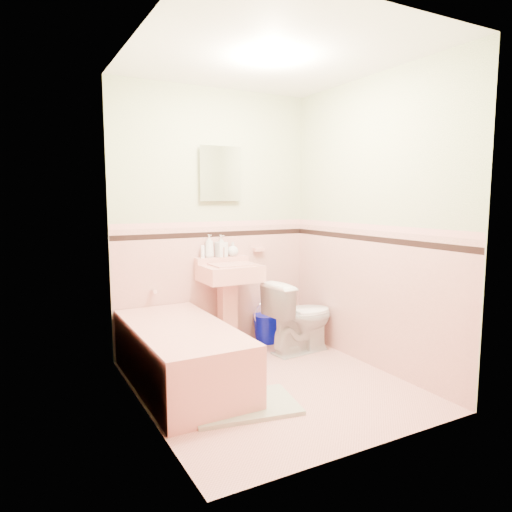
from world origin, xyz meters
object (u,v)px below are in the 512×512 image
medicine_cabinet (220,174)px  toilet (300,316)px  soap_bottle_mid (221,246)px  sink (230,309)px  bucket (267,328)px  shoe (226,400)px  soap_bottle_left (209,246)px  bathtub (181,357)px  soap_bottle_right (233,249)px

medicine_cabinet → toilet: bearing=-40.9°
toilet → soap_bottle_mid: bearing=45.3°
sink → toilet: (0.60, -0.31, -0.08)m
bucket → shoe: size_ratio=1.93×
soap_bottle_mid → medicine_cabinet: bearing=80.1°
shoe → medicine_cabinet: bearing=69.0°
soap_bottle_left → soap_bottle_mid: 0.13m
bathtub → soap_bottle_right: soap_bottle_right is taller
soap_bottle_mid → bucket: size_ratio=0.74×
shoe → sink: bearing=65.1°
bathtub → soap_bottle_mid: bearing=46.5°
medicine_cabinet → sink: bearing=-90.0°
soap_bottle_left → bucket: (0.60, -0.07, -0.87)m
soap_bottle_left → toilet: bearing=-33.8°
toilet → bucket: toilet is taller
soap_bottle_mid → shoe: size_ratio=1.42×
soap_bottle_right → sink: bearing=-123.2°
soap_bottle_mid → soap_bottle_right: size_ratio=1.53×
bathtub → sink: bearing=37.9°
medicine_cabinet → bucket: (0.47, -0.10, -1.56)m
sink → toilet: 0.67m
soap_bottle_left → shoe: 1.64m
toilet → bucket: size_ratio=2.41×
bathtub → toilet: size_ratio=2.16×
bathtub → soap_bottle_left: size_ratio=6.79×
shoe → bathtub: bearing=105.5°
medicine_cabinet → soap_bottle_right: size_ratio=3.38×
soap_bottle_right → toilet: size_ratio=0.20×
soap_bottle_right → bucket: size_ratio=0.48×
soap_bottle_mid → toilet: 1.02m
bathtub → shoe: size_ratio=10.06×
soap_bottle_mid → toilet: soap_bottle_mid is taller
bucket → soap_bottle_left: bearing=173.0°
soap_bottle_left → toilet: size_ratio=0.32×
soap_bottle_right → soap_bottle_left: bearing=180.0°
toilet → shoe: 1.41m
soap_bottle_right → toilet: bearing=-45.5°
sink → soap_bottle_left: soap_bottle_left is taller
toilet → soap_bottle_left: bearing=50.5°
soap_bottle_mid → soap_bottle_right: 0.13m
soap_bottle_right → shoe: 1.69m
soap_bottle_right → shoe: soap_bottle_right is taller
soap_bottle_left → bathtub: bearing=-127.7°
soap_bottle_left → soap_bottle_mid: size_ratio=1.04×
medicine_cabinet → shoe: (-0.55, -1.29, -1.64)m
medicine_cabinet → soap_bottle_right: 0.74m
soap_bottle_mid → soap_bottle_right: bearing=0.0°
bucket → shoe: bearing=-130.5°
soap_bottle_right → bucket: (0.35, -0.07, -0.83)m
bucket → bathtub: bearing=-151.0°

